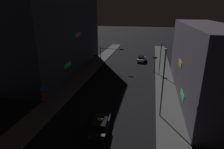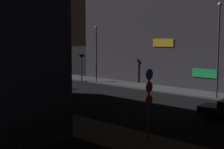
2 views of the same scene
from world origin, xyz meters
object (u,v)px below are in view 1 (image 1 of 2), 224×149
Objects in this scene: traffic_light_overhead at (110,53)px; far_car at (141,59)px; taxi at (100,125)px; street_lamp_near_block at (163,79)px; traffic_light_right_kerb at (155,61)px; traffic_light_left_kerb at (96,60)px; street_lamp_far_block at (160,55)px; sign_pole_left at (44,99)px.

far_car is at bearing 47.74° from traffic_light_overhead.
street_lamp_near_block is (6.71, 4.45, 4.50)m from taxi.
traffic_light_left_kerb is at bearing -169.60° from traffic_light_right_kerb.
traffic_light_overhead is 0.62× the size of street_lamp_near_block.
traffic_light_overhead is 22.39m from street_lamp_near_block.
street_lamp_far_block reaches higher than traffic_light_right_kerb.
traffic_light_right_kerb is (10.24, -1.37, -0.98)m from traffic_light_overhead.
traffic_light_overhead is at bearing 81.35° from sign_pole_left.
traffic_light_left_kerb is 20.72m from street_lamp_near_block.
street_lamp_near_block reaches higher than sign_pole_left.
far_car is at bearing 85.28° from taxi.
traffic_light_right_kerb is 25.11m from sign_pole_left.
street_lamp_far_block reaches higher than far_car.
taxi is 1.01× the size of far_car.
sign_pole_left is at bearing -108.92° from far_car.
taxi is 8.01m from sign_pole_left.
street_lamp_near_block is (0.74, -18.07, 2.63)m from traffic_light_right_kerb.
street_lamp_near_block reaches higher than traffic_light_overhead.
street_lamp_near_block is at bearing 33.57° from taxi.
sign_pole_left is at bearing 169.31° from taxi.
street_lamp_far_block reaches higher than traffic_light_overhead.
traffic_light_left_kerb reaches higher than traffic_light_right_kerb.
street_lamp_far_block is at bearing -60.62° from traffic_light_right_kerb.
traffic_light_overhead reaches higher than traffic_light_left_kerb.
far_car is 9.73m from traffic_light_right_kerb.
street_lamp_near_block is at bearing -81.33° from far_car.
traffic_light_left_kerb is (-9.08, -11.22, 2.03)m from far_car.
sign_pole_left is at bearing -168.21° from street_lamp_near_block.
taxi is at bearing -146.43° from street_lamp_near_block.
street_lamp_near_block is (10.99, -19.44, 1.65)m from traffic_light_overhead.
sign_pole_left is (-3.41, -22.44, -1.12)m from traffic_light_overhead.
sign_pole_left is (-10.28, -30.00, 1.73)m from far_car.
traffic_light_right_kerb is at bearing 119.38° from street_lamp_far_block.
traffic_light_left_kerb is (-6.48, 20.24, 2.03)m from taxi.
sign_pole_left is at bearing -127.05° from street_lamp_far_block.
street_lamp_far_block is at bearing 89.23° from street_lamp_near_block.
traffic_light_left_kerb is at bearing 107.76° from taxi.
street_lamp_near_block is 16.39m from street_lamp_far_block.
traffic_light_overhead is at bearing -132.26° from far_car.
traffic_light_overhead is 1.40× the size of traffic_light_left_kerb.
taxi is 23.38m from traffic_light_right_kerb.
taxi is at bearing -94.72° from far_car.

